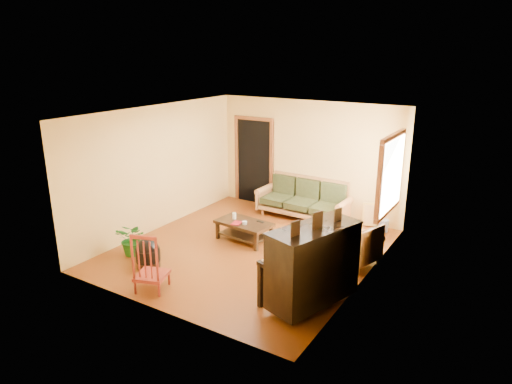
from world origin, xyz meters
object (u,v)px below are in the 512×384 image
Objects in this scene: sofa at (302,199)px; piano at (313,267)px; coffee_table at (244,231)px; armchair at (356,244)px; footstool at (148,257)px; potted_plant at (133,239)px; red_chair at (151,261)px; ceramic_crock at (383,226)px.

piano is (1.80, -3.30, 0.18)m from sofa.
armchair is (2.26, 0.16, 0.19)m from coffee_table.
footstool is 0.67× the size of potted_plant.
potted_plant is (-1.38, -1.63, 0.12)m from coffee_table.
footstool reaches higher than coffee_table.
piano is (2.19, -1.50, 0.43)m from coffee_table.
red_chair is at bearing -115.85° from armchair.
coffee_table is 2.27m from armchair.
red_chair is (-2.36, -0.89, -0.13)m from piano.
piano reaches higher than ceramic_crock.
coffee_table is 2.59× the size of footstool.
sofa is 2.65× the size of armchair.
armchair is 4.06m from potted_plant.
coffee_table is at bearing 163.45° from piano.
potted_plant reaches higher than footstool.
red_chair is (-0.57, -4.19, 0.05)m from sofa.
footstool is at bearing -106.62° from sofa.
piano is 2.23× the size of potted_plant.
armchair is at bearing -40.06° from sofa.
red_chair is 1.44m from potted_plant.
red_chair is at bearing -32.23° from potted_plant.
footstool is at bearing -21.36° from potted_plant.
ceramic_crock is 5.08m from potted_plant.
armchair is at bearing 33.75° from footstool.
coffee_table is at bearing -158.18° from armchair.
armchair is at bearing 4.08° from coffee_table.
sofa is at bearing 156.54° from armchair.
sofa is 7.97× the size of ceramic_crock.
potted_plant is (-3.60, -3.58, 0.19)m from ceramic_crock.
armchair is 0.55× the size of piano.
potted_plant is at bearing -160.00° from piano.
piano is at bearing -34.41° from coffee_table.
red_chair is 4.97m from ceramic_crock.
red_chair reaches higher than armchair.
ceramic_crock is 0.41× the size of potted_plant.
sofa is at bearing 62.47° from red_chair.
armchair is at bearing 105.46° from piano.
footstool is at bearing 119.25° from red_chair.
piano is at bearing 0.89° from red_chair.
sofa reaches higher than armchair.
piano is at bearing -60.27° from sofa.
piano reaches higher than sofa.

